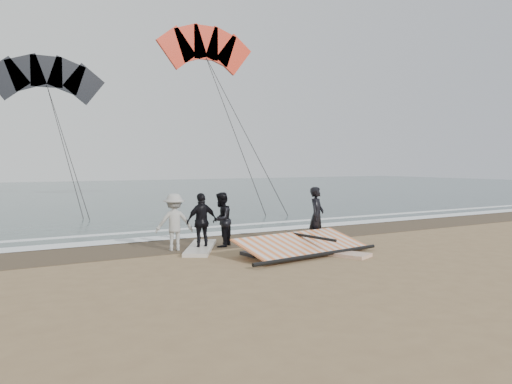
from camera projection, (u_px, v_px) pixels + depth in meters
ground at (357, 260)px, 12.49m from camera, size 120.00×120.00×0.00m
sea at (84, 193)px, 40.93m from camera, size 120.00×54.00×0.02m
wet_sand at (264, 237)px, 16.37m from camera, size 120.00×2.80×0.01m
foam_near at (243, 231)px, 17.57m from camera, size 120.00×0.90×0.01m
foam_far at (222, 226)px, 19.04m from camera, size 120.00×0.45×0.01m
man_main at (317, 216)px, 14.94m from camera, size 0.75×0.69×1.72m
board_white at (328, 252)px, 13.40m from camera, size 1.45×2.34×0.09m
board_cream at (200, 248)px, 14.05m from camera, size 1.83×2.45×0.10m
trio_cluster at (197, 221)px, 14.06m from camera, size 2.46×1.01×1.60m
sail_rig at (296, 246)px, 13.41m from camera, size 4.24×2.18×0.49m
kite_red at (206, 52)px, 29.70m from camera, size 6.72×4.54×12.43m
kite_dark at (47, 81)px, 31.96m from camera, size 8.34×6.70×15.13m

